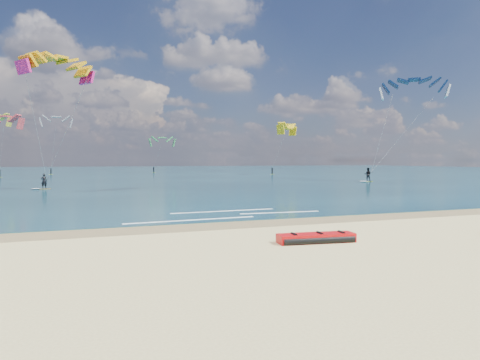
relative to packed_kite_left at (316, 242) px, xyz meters
name	(u,v)px	position (x,y,z in m)	size (l,w,h in m)	color
ground	(146,184)	(-0.51, 42.20, 0.00)	(320.00, 320.00, 0.00)	tan
wet_sand_strip	(252,224)	(-0.51, 5.20, 0.00)	(320.00, 2.40, 0.01)	olive
sea	(113,172)	(-0.51, 106.20, 0.02)	(320.00, 200.00, 0.04)	#0A2C39
packed_kite_left	(316,242)	(0.00, 0.00, 0.00)	(3.15, 1.09, 0.40)	red
kitesurfer_main	(50,119)	(-11.09, 32.39, 7.23)	(7.66, 9.10, 13.96)	gold
kitesurfer_far	(394,120)	(33.32, 35.44, 8.85)	(13.44, 7.33, 16.33)	#B9E322
shoreline_foam	(228,215)	(-0.56, 8.65, 0.04)	(11.51, 3.64, 0.01)	white
distant_kites	(57,147)	(-13.03, 81.77, 5.74)	(85.04, 35.30, 13.94)	#C83A40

